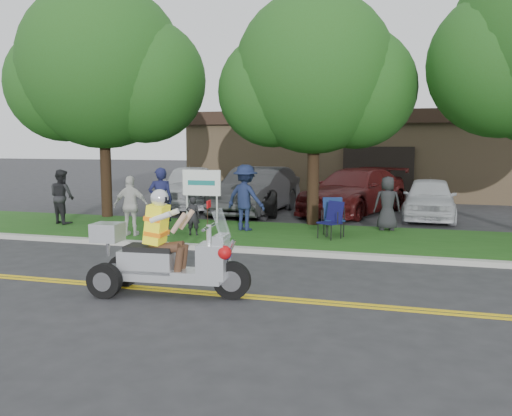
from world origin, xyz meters
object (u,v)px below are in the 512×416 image
(trike_scooter, at_px, (163,258))
(spectator_adult_right, at_px, (131,206))
(spectator_adult_mid, at_px, (62,196))
(parked_car_right, at_px, (354,191))
(lawn_chair_a, at_px, (332,218))
(parked_car_mid, at_px, (246,193))
(spectator_adult_left, at_px, (161,200))
(parked_car_far_left, at_px, (190,186))
(parked_car_far_right, at_px, (429,198))
(lawn_chair_b, at_px, (333,214))
(parked_car_left, at_px, (257,191))

(trike_scooter, height_order, spectator_adult_right, trike_scooter)
(spectator_adult_mid, xyz_separation_m, parked_car_right, (8.37, 5.61, -0.12))
(lawn_chair_a, xyz_separation_m, parked_car_mid, (-3.92, 5.03, 0.09))
(spectator_adult_left, xyz_separation_m, parked_car_mid, (0.76, 5.54, -0.28))
(spectator_adult_right, relative_size, parked_car_far_left, 0.32)
(trike_scooter, bearing_deg, lawn_chair_a, 65.52)
(parked_car_far_left, relative_size, parked_car_far_right, 1.21)
(spectator_adult_left, bearing_deg, trike_scooter, 88.70)
(lawn_chair_b, height_order, spectator_adult_mid, spectator_adult_mid)
(spectator_adult_left, distance_m, spectator_adult_mid, 3.79)
(trike_scooter, bearing_deg, parked_car_far_left, 106.33)
(trike_scooter, distance_m, parked_car_far_left, 12.22)
(lawn_chair_a, distance_m, parked_car_far_right, 5.70)
(parked_car_mid, bearing_deg, lawn_chair_b, -61.14)
(lawn_chair_a, distance_m, spectator_adult_left, 4.72)
(lawn_chair_b, bearing_deg, parked_car_left, 111.18)
(trike_scooter, relative_size, parked_car_far_right, 0.67)
(spectator_adult_left, xyz_separation_m, spectator_adult_mid, (-3.71, 0.77, -0.07))
(lawn_chair_a, bearing_deg, parked_car_far_left, 169.65)
(spectator_adult_right, height_order, parked_car_right, spectator_adult_right)
(spectator_adult_right, relative_size, parked_car_right, 0.29)
(spectator_adult_left, distance_m, parked_car_mid, 5.60)
(trike_scooter, bearing_deg, parked_car_mid, 95.22)
(lawn_chair_a, bearing_deg, parked_car_left, 156.88)
(lawn_chair_b, relative_size, spectator_adult_right, 0.63)
(trike_scooter, bearing_deg, parked_car_left, 92.79)
(spectator_adult_mid, bearing_deg, parked_car_mid, -111.09)
(spectator_adult_right, distance_m, parked_car_far_right, 10.00)
(lawn_chair_b, distance_m, parked_car_far_left, 8.26)
(parked_car_far_left, distance_m, parked_car_left, 3.14)
(lawn_chair_b, relative_size, parked_car_right, 0.18)
(trike_scooter, height_order, parked_car_mid, trike_scooter)
(spectator_adult_mid, xyz_separation_m, parked_car_far_right, (10.97, 4.83, -0.23))
(trike_scooter, relative_size, spectator_adult_right, 1.74)
(spectator_adult_left, bearing_deg, parked_car_far_left, -101.77)
(spectator_adult_left, xyz_separation_m, parked_car_far_left, (-1.74, 6.21, -0.16))
(trike_scooter, distance_m, spectator_adult_mid, 8.68)
(lawn_chair_a, distance_m, parked_car_left, 5.87)
(parked_car_far_left, distance_m, parked_car_right, 6.40)
(spectator_adult_right, bearing_deg, parked_car_left, -117.69)
(trike_scooter, height_order, spectator_adult_left, spectator_adult_left)
(parked_car_far_right, bearing_deg, lawn_chair_b, -117.61)
(trike_scooter, relative_size, lawn_chair_a, 2.91)
(parked_car_right, bearing_deg, trike_scooter, -79.57)
(parked_car_far_right, bearing_deg, parked_car_far_left, 178.04)
(lawn_chair_a, distance_m, parked_car_right, 5.86)
(parked_car_left, xyz_separation_m, parked_car_right, (3.40, 1.09, -0.03))
(parked_car_far_right, bearing_deg, parked_car_left, -175.02)
(parked_car_far_right, bearing_deg, lawn_chair_a, -115.01)
(parked_car_left, bearing_deg, parked_car_mid, 156.96)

